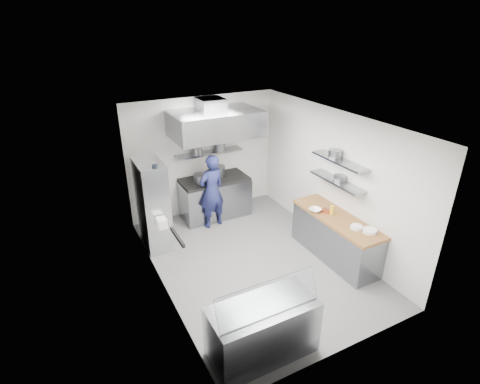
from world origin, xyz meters
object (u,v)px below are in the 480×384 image
chef (212,192)px  wire_rack (153,205)px  gas_range (215,198)px  display_case (262,330)px

chef → wire_rack: 1.39m
gas_range → chef: (-0.25, -0.44, 0.41)m
gas_range → chef: bearing=-120.0°
chef → wire_rack: (-1.38, -0.17, 0.07)m
chef → display_case: size_ratio=1.14×
wire_rack → chef: bearing=7.0°
gas_range → chef: 0.65m
wire_rack → gas_range: bearing=20.4°
chef → wire_rack: size_ratio=0.93×
gas_range → chef: chef is taller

